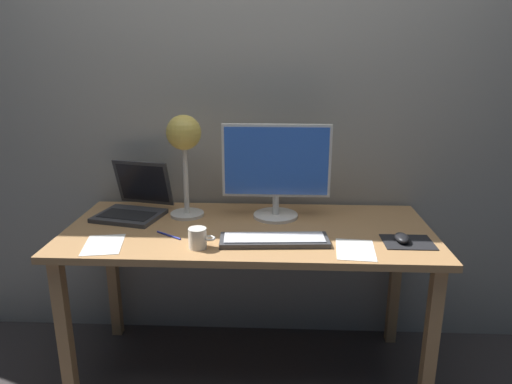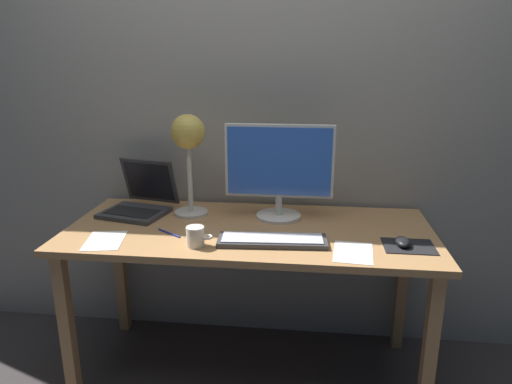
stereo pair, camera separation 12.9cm
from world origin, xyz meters
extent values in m
plane|color=#383333|center=(0.00, 0.00, 0.00)|extent=(4.80, 4.80, 0.00)
cube|color=#9E998E|center=(0.00, 0.40, 1.30)|extent=(4.80, 0.06, 2.60)
cube|color=tan|center=(0.00, 0.00, 0.72)|extent=(1.60, 0.70, 0.03)
cube|color=tan|center=(-0.74, -0.29, 0.35)|extent=(0.05, 0.05, 0.71)
cube|color=tan|center=(0.74, -0.29, 0.35)|extent=(0.05, 0.05, 0.71)
cube|color=tan|center=(-0.74, 0.29, 0.35)|extent=(0.05, 0.05, 0.71)
cube|color=tan|center=(0.74, 0.29, 0.35)|extent=(0.05, 0.05, 0.71)
cylinder|color=silver|center=(0.12, 0.15, 0.75)|extent=(0.21, 0.21, 0.01)
cylinder|color=silver|center=(0.12, 0.15, 0.80)|extent=(0.03, 0.03, 0.09)
cube|color=silver|center=(0.12, 0.15, 1.01)|extent=(0.49, 0.03, 0.33)
cube|color=blue|center=(0.12, 0.13, 1.01)|extent=(0.47, 0.00, 0.31)
cube|color=#38383A|center=(0.11, -0.16, 0.75)|extent=(0.45, 0.17, 0.02)
cube|color=silver|center=(0.11, -0.16, 0.76)|extent=(0.41, 0.14, 0.01)
cube|color=#38383A|center=(-0.56, 0.11, 0.75)|extent=(0.33, 0.29, 0.02)
cube|color=black|center=(-0.57, 0.09, 0.76)|extent=(0.27, 0.18, 0.00)
cube|color=#38383A|center=(-0.53, 0.25, 0.87)|extent=(0.30, 0.13, 0.23)
cube|color=black|center=(-0.53, 0.25, 0.87)|extent=(0.26, 0.12, 0.19)
cylinder|color=beige|center=(-0.30, 0.15, 0.75)|extent=(0.16, 0.16, 0.01)
cylinder|color=silver|center=(-0.30, 0.15, 0.93)|extent=(0.02, 0.02, 0.35)
sphere|color=gold|center=(-0.30, 0.15, 1.14)|extent=(0.16, 0.16, 0.16)
sphere|color=#FFEAB2|center=(-0.30, 0.14, 1.10)|extent=(0.06, 0.06, 0.06)
cube|color=black|center=(0.66, -0.14, 0.74)|extent=(0.20, 0.16, 0.00)
ellipsoid|color=black|center=(0.63, -0.14, 0.76)|extent=(0.06, 0.10, 0.03)
cylinder|color=white|center=(-0.19, -0.23, 0.78)|extent=(0.07, 0.07, 0.08)
torus|color=white|center=(-0.14, -0.23, 0.78)|extent=(0.05, 0.05, 0.01)
cube|color=white|center=(0.43, -0.22, 0.74)|extent=(0.17, 0.22, 0.00)
cube|color=white|center=(-0.57, -0.22, 0.74)|extent=(0.18, 0.23, 0.00)
cylinder|color=#2633A5|center=(-0.33, -0.11, 0.74)|extent=(0.12, 0.09, 0.01)
camera|label=1|loc=(0.12, -1.92, 1.47)|focal=32.72mm
camera|label=2|loc=(0.25, -1.91, 1.47)|focal=32.72mm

